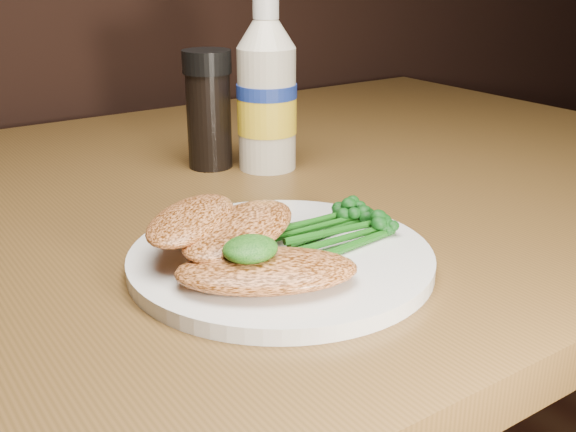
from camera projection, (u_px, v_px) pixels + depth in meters
plate at (281, 259)px, 0.54m from camera, size 0.24×0.24×0.01m
chicken_front at (267, 270)px, 0.48m from camera, size 0.15×0.12×0.02m
chicken_mid at (240, 229)px, 0.53m from camera, size 0.15×0.12×0.02m
chicken_back at (192, 219)px, 0.54m from camera, size 0.12×0.12×0.02m
pesto_front at (250, 249)px, 0.48m from camera, size 0.05×0.05×0.02m
broccolini_bundle at (326, 227)px, 0.57m from camera, size 0.12×0.10×0.02m
mayo_bottle at (267, 85)px, 0.76m from camera, size 0.09×0.09×0.19m
pepper_grinder at (209, 110)px, 0.77m from camera, size 0.06×0.06×0.13m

